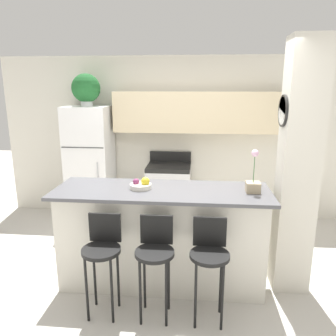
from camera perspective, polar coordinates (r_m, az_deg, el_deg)
name	(u,v)px	position (r m, az deg, el deg)	size (l,w,h in m)	color
ground_plane	(162,281)	(3.83, -1.03, -19.02)	(14.00, 14.00, 0.00)	beige
wall_back	(184,129)	(5.19, 2.73, 6.81)	(5.60, 0.38, 2.55)	silver
pillar_right	(298,170)	(3.49, 21.66, -0.40)	(0.38, 0.32, 2.55)	silver
counter_bar	(162,236)	(3.57, -1.07, -11.81)	(2.22, 0.74, 1.06)	silver
refrigerator	(90,164)	(5.27, -13.36, 0.62)	(0.66, 0.63, 1.80)	white
stove_range	(169,193)	(5.16, 0.14, -4.34)	(0.66, 0.59, 1.07)	silver
bar_stool_left	(102,251)	(3.14, -11.34, -13.93)	(0.35, 0.35, 0.95)	black
bar_stool_mid	(155,253)	(3.05, -2.25, -14.59)	(0.35, 0.35, 0.95)	black
bar_stool_right	(209,256)	(3.03, 7.24, -14.90)	(0.35, 0.35, 0.95)	black
potted_plant_on_fridge	(86,89)	(5.13, -14.10, 13.25)	(0.42, 0.42, 0.47)	silver
orchid_vase	(253,182)	(3.37, 14.62, -2.41)	(0.14, 0.14, 0.43)	tan
fruit_bowl	(141,185)	(3.40, -4.69, -2.95)	(0.22, 0.22, 0.12)	silver
trash_bin	(123,213)	(5.15, -7.76, -7.76)	(0.28, 0.28, 0.38)	black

